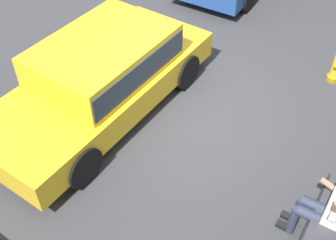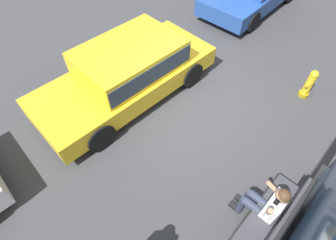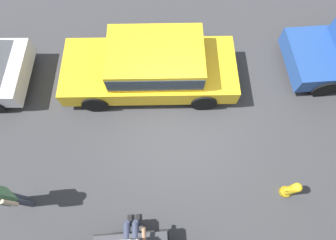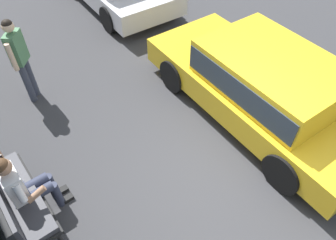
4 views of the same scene
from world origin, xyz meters
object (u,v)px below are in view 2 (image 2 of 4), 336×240
object	(u,v)px
bench	(276,217)
person_on_phone	(267,204)
fire_hydrant	(309,84)
parked_car_mid	(128,70)

from	to	relation	value
bench	person_on_phone	xyz separation A→B (m)	(-0.01, -0.22, 0.13)
person_on_phone	bench	bearing A→B (deg)	86.61
bench	fire_hydrant	world-z (taller)	bench
person_on_phone	parked_car_mid	bearing A→B (deg)	-98.33
bench	fire_hydrant	xyz separation A→B (m)	(-3.62, -1.03, -0.20)
parked_car_mid	bench	bearing A→B (deg)	81.92
bench	parked_car_mid	bearing A→B (deg)	-98.08
parked_car_mid	fire_hydrant	bearing A→B (deg)	132.15
person_on_phone	parked_car_mid	xyz separation A→B (m)	(-0.60, -4.13, 0.04)
fire_hydrant	bench	bearing A→B (deg)	15.85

